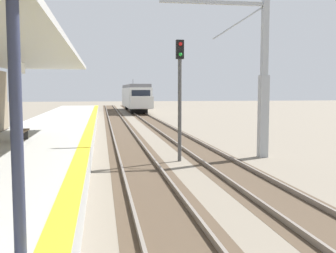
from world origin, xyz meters
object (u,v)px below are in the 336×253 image
(approaching_train, at_px, (135,96))
(rail_signal_post, at_px, (180,87))
(platform_bench, at_px, (19,130))
(catenary_pylon_far_side, at_px, (258,79))

(approaching_train, height_order, rail_signal_post, rail_signal_post)
(rail_signal_post, relative_size, platform_bench, 3.25)
(catenary_pylon_far_side, distance_m, platform_bench, 10.74)
(platform_bench, bearing_deg, rail_signal_post, -7.83)
(catenary_pylon_far_side, bearing_deg, platform_bench, 177.23)
(approaching_train, bearing_deg, catenary_pylon_far_side, -87.04)
(rail_signal_post, xyz_separation_m, catenary_pylon_far_side, (3.68, 0.43, 0.41))
(approaching_train, distance_m, catenary_pylon_far_side, 41.30)
(rail_signal_post, height_order, platform_bench, rail_signal_post)
(platform_bench, bearing_deg, approaching_train, 78.40)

